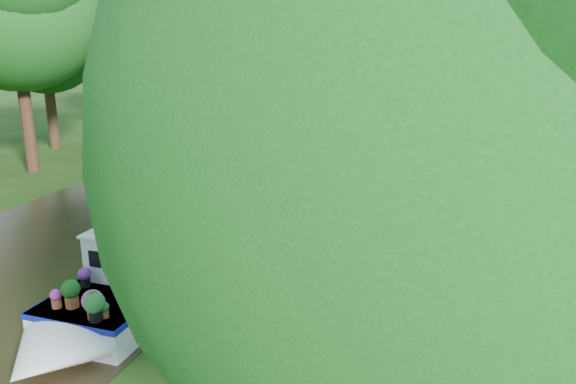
{
  "coord_description": "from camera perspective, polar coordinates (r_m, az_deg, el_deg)",
  "views": [
    {
      "loc": [
        5.05,
        -16.44,
        6.22
      ],
      "look_at": [
        -0.55,
        0.11,
        1.3
      ],
      "focal_mm": 35.0,
      "sensor_mm": 36.0,
      "label": 1
    }
  ],
  "objects": [
    {
      "name": "tree_far_h",
      "position": [
        42.93,
        -16.08,
        16.36
      ],
      "size": [
        7.82,
        7.48,
        10.49
      ],
      "color": "#331D11",
      "rests_on": "ground"
    },
    {
      "name": "tree_near_behind",
      "position": [
        4.53,
        18.23,
        11.11
      ],
      "size": [
        6.44,
        6.16,
        8.68
      ],
      "color": "#331D11",
      "rests_on": "ground"
    },
    {
      "name": "canal_water",
      "position": [
        20.76,
        -14.5,
        -2.2
      ],
      "size": [
        10.0,
        100.0,
        0.02
      ],
      "primitive_type": "cube",
      "color": "black",
      "rests_on": "ground"
    },
    {
      "name": "towpath",
      "position": [
        17.99,
        5.2,
        -4.52
      ],
      "size": [
        2.2,
        100.0,
        0.03
      ],
      "primitive_type": "cube",
      "color": "#4E3C24",
      "rests_on": "ground"
    },
    {
      "name": "tree_far_c",
      "position": [
        35.73,
        -13.12,
        15.82
      ],
      "size": [
        7.13,
        6.82,
        9.59
      ],
      "color": "#331D11",
      "rests_on": "ground"
    },
    {
      "name": "ground",
      "position": [
        18.29,
        1.54,
        -4.16
      ],
      "size": [
        100.0,
        100.0,
        0.0
      ],
      "primitive_type": "plane",
      "color": "#1D3D0F",
      "rests_on": "ground"
    },
    {
      "name": "second_boat",
      "position": [
        37.19,
        6.75,
        6.9
      ],
      "size": [
        3.63,
        7.84,
        1.45
      ],
      "rotation": [
        0.0,
        0.0,
        0.24
      ],
      "color": "#232722",
      "rests_on": "canal_water"
    },
    {
      "name": "tree_near_overhang",
      "position": [
        19.55,
        15.64,
        16.29
      ],
      "size": [
        5.52,
        5.28,
        8.99
      ],
      "color": "#331D11",
      "rests_on": "ground"
    },
    {
      "name": "tree_far_g",
      "position": [
        34.08,
        -23.68,
        15.42
      ],
      "size": [
        7.36,
        7.04,
        9.95
      ],
      "color": "#331D11",
      "rests_on": "ground"
    },
    {
      "name": "tree_far_d",
      "position": [
        45.25,
        -7.99,
        17.07
      ],
      "size": [
        8.05,
        7.7,
        10.85
      ],
      "color": "#331D11",
      "rests_on": "ground"
    },
    {
      "name": "tree_near_far",
      "position": [
        42.55,
        17.98,
        16.11
      ],
      "size": [
        7.59,
        7.26,
        10.3
      ],
      "color": "#331D11",
      "rests_on": "ground"
    },
    {
      "name": "pedestrian_pink",
      "position": [
        36.11,
        11.56,
        7.07
      ],
      "size": [
        0.77,
        0.58,
        1.91
      ],
      "primitive_type": "imported",
      "rotation": [
        0.0,
        0.0,
        -0.19
      ],
      "color": "#E75F7D",
      "rests_on": "towpath"
    },
    {
      "name": "tree_near_mid",
      "position": [
        31.53,
        18.35,
        15.36
      ],
      "size": [
        6.9,
        6.6,
        9.4
      ],
      "color": "#331D11",
      "rests_on": "ground"
    },
    {
      "name": "plant_boat",
      "position": [
        15.95,
        -9.79,
        -4.18
      ],
      "size": [
        2.29,
        13.52,
        2.25
      ],
      "color": "white",
      "rests_on": "canal_water"
    },
    {
      "name": "pedestrian_dark",
      "position": [
        37.59,
        12.28,
        7.08
      ],
      "size": [
        0.87,
        0.75,
        1.55
      ],
      "primitive_type": "imported",
      "rotation": [
        0.0,
        0.0,
        0.25
      ],
      "color": "black",
      "rests_on": "towpath"
    },
    {
      "name": "sandwich_board",
      "position": [
        11.07,
        -7.38,
        -15.73
      ],
      "size": [
        0.65,
        0.66,
        0.96
      ],
      "rotation": [
        0.0,
        0.0,
        0.35
      ],
      "color": "red",
      "rests_on": "towpath"
    },
    {
      "name": "verge_plant",
      "position": [
        22.82,
        5.38,
        0.39
      ],
      "size": [
        0.46,
        0.43,
        0.42
      ],
      "primitive_type": "imported",
      "rotation": [
        0.0,
        0.0,
        -0.33
      ],
      "color": "#2F5B1B",
      "rests_on": "ground"
    }
  ]
}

